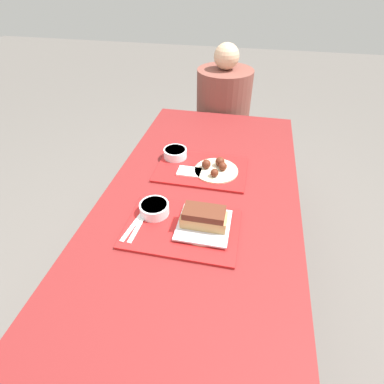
% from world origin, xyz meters
% --- Properties ---
extents(ground_plane, '(12.00, 12.00, 0.00)m').
position_xyz_m(ground_plane, '(0.00, 0.00, 0.00)').
color(ground_plane, '#605B56').
extents(picnic_table, '(0.87, 1.83, 0.75)m').
position_xyz_m(picnic_table, '(0.00, 0.00, 0.66)').
color(picnic_table, maroon).
rests_on(picnic_table, ground_plane).
extents(picnic_bench_far, '(0.83, 0.28, 0.46)m').
position_xyz_m(picnic_bench_far, '(0.00, 1.14, 0.39)').
color(picnic_bench_far, maroon).
rests_on(picnic_bench_far, ground_plane).
extents(tray_near, '(0.44, 0.30, 0.01)m').
position_xyz_m(tray_near, '(-0.03, -0.20, 0.75)').
color(tray_near, red).
rests_on(tray_near, picnic_table).
extents(tray_far, '(0.44, 0.30, 0.01)m').
position_xyz_m(tray_far, '(-0.03, 0.22, 0.75)').
color(tray_far, red).
rests_on(tray_far, picnic_table).
extents(bowl_coleslaw_near, '(0.12, 0.12, 0.05)m').
position_xyz_m(bowl_coleslaw_near, '(-0.16, -0.14, 0.78)').
color(bowl_coleslaw_near, silver).
rests_on(bowl_coleslaw_near, tray_near).
extents(brisket_sandwich_plate, '(0.20, 0.20, 0.09)m').
position_xyz_m(brisket_sandwich_plate, '(0.05, -0.18, 0.79)').
color(brisket_sandwich_plate, beige).
rests_on(brisket_sandwich_plate, tray_near).
extents(plastic_fork_near, '(0.04, 0.17, 0.00)m').
position_xyz_m(plastic_fork_near, '(-0.22, -0.23, 0.76)').
color(plastic_fork_near, white).
rests_on(plastic_fork_near, tray_near).
extents(plastic_knife_near, '(0.02, 0.17, 0.00)m').
position_xyz_m(plastic_knife_near, '(-0.20, -0.23, 0.76)').
color(plastic_knife_near, white).
rests_on(plastic_knife_near, tray_near).
extents(bowl_coleslaw_far, '(0.12, 0.12, 0.05)m').
position_xyz_m(bowl_coleslaw_far, '(-0.19, 0.30, 0.78)').
color(bowl_coleslaw_far, silver).
rests_on(bowl_coleslaw_far, tray_far).
extents(wings_plate_far, '(0.21, 0.21, 0.06)m').
position_xyz_m(wings_plate_far, '(0.04, 0.22, 0.77)').
color(wings_plate_far, beige).
rests_on(wings_plate_far, tray_far).
extents(napkin_far, '(0.11, 0.08, 0.01)m').
position_xyz_m(napkin_far, '(-0.08, 0.18, 0.76)').
color(napkin_far, white).
rests_on(napkin_far, tray_far).
extents(person_seated_across, '(0.39, 0.39, 0.68)m').
position_xyz_m(person_seated_across, '(-0.03, 1.14, 0.74)').
color(person_seated_across, brown).
rests_on(person_seated_across, picnic_bench_far).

